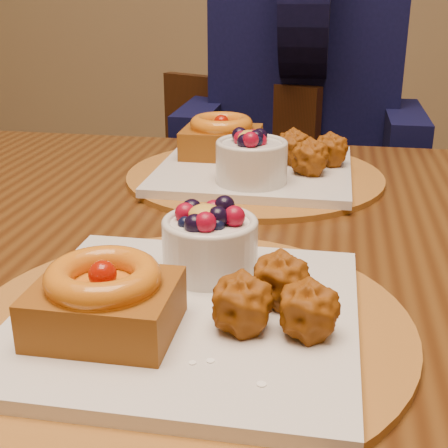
# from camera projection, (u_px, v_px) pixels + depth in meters

# --- Properties ---
(dining_table) EXTENTS (1.60, 0.90, 0.76)m
(dining_table) POSITION_uv_depth(u_px,v_px,m) (230.00, 292.00, 0.76)
(dining_table) COLOR #351B09
(dining_table) RESTS_ON ground
(place_setting_near) EXTENTS (0.38, 0.38, 0.09)m
(place_setting_near) POSITION_uv_depth(u_px,v_px,m) (185.00, 301.00, 0.52)
(place_setting_near) COLOR brown
(place_setting_near) RESTS_ON dining_table
(place_setting_far) EXTENTS (0.38, 0.38, 0.09)m
(place_setting_far) POSITION_uv_depth(u_px,v_px,m) (252.00, 161.00, 0.92)
(place_setting_far) COLOR brown
(place_setting_far) RESTS_ON dining_table
(chair_far) EXTENTS (0.53, 0.53, 0.83)m
(chair_far) POSITION_uv_depth(u_px,v_px,m) (209.00, 251.00, 1.41)
(chair_far) COLOR black
(chair_far) RESTS_ON ground
(diner) EXTENTS (0.50, 0.48, 0.81)m
(diner) POSITION_uv_depth(u_px,v_px,m) (306.00, 60.00, 1.37)
(diner) COLOR black
(diner) RESTS_ON ground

